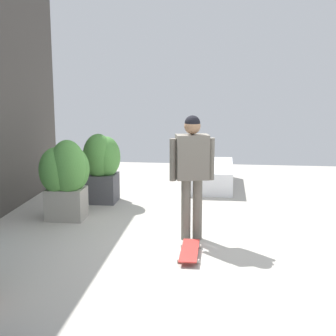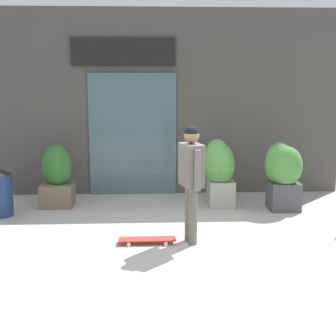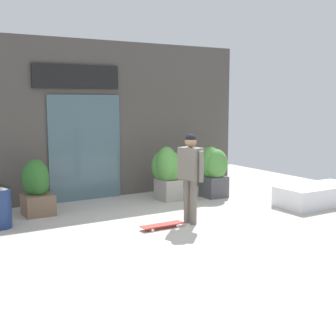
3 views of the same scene
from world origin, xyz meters
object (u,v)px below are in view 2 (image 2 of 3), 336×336
skateboard (147,239)px  planter_box_mid (58,175)px  planter_box_left (218,168)px  skateboarder (191,172)px  planter_box_right (283,172)px

skateboard → planter_box_mid: (-1.64, 2.23, 0.52)m
planter_box_left → skateboarder: bearing=-109.1°
skateboarder → planter_box_left: (0.69, 2.00, -0.33)m
skateboarder → planter_box_left: bearing=-122.8°
skateboarder → skateboard: skateboarder is taller
skateboard → planter_box_right: bearing=-145.1°
skateboard → planter_box_mid: 2.81m
skateboarder → planter_box_left: skateboarder is taller
planter_box_right → skateboard: bearing=-144.8°
planter_box_left → planter_box_mid: (-2.97, 0.21, -0.13)m
skateboard → planter_box_right: size_ratio=0.68×
skateboard → planter_box_left: size_ratio=0.66×
skateboard → planter_box_mid: bearing=-53.9°
planter_box_mid → skateboard: bearing=-53.6°
skateboard → planter_box_right: (2.44, 1.72, 0.63)m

